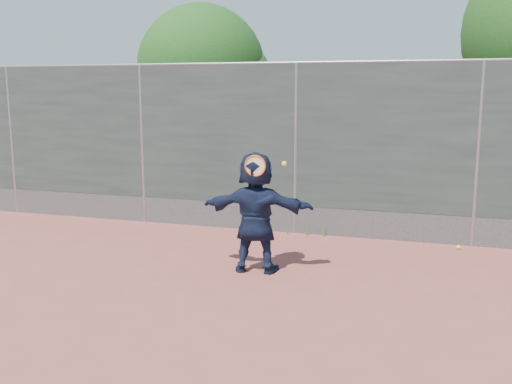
# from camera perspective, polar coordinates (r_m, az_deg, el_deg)

# --- Properties ---
(ground) EXTENTS (80.00, 80.00, 0.00)m
(ground) POSITION_cam_1_polar(r_m,az_deg,el_deg) (7.12, -2.74, -10.77)
(ground) COLOR #9E4C42
(ground) RESTS_ON ground
(player) EXTENTS (1.63, 0.65, 1.71)m
(player) POSITION_cam_1_polar(r_m,az_deg,el_deg) (7.98, 0.00, -2.02)
(player) COLOR #15203B
(player) RESTS_ON ground
(ball_ground) EXTENTS (0.07, 0.07, 0.07)m
(ball_ground) POSITION_cam_1_polar(r_m,az_deg,el_deg) (9.82, 19.60, -5.23)
(ball_ground) COLOR #FBF537
(ball_ground) RESTS_ON ground
(fence) EXTENTS (20.00, 0.06, 3.03)m
(fence) POSITION_cam_1_polar(r_m,az_deg,el_deg) (10.05, 3.98, 4.69)
(fence) COLOR #38423D
(fence) RESTS_ON ground
(swing_action) EXTENTS (0.58, 0.13, 0.51)m
(swing_action) POSITION_cam_1_polar(r_m,az_deg,el_deg) (7.65, 0.19, 2.53)
(swing_action) COLOR #E35B15
(swing_action) RESTS_ON ground
(tree_left) EXTENTS (3.15, 3.00, 4.53)m
(tree_left) POSITION_cam_1_polar(r_m,az_deg,el_deg) (13.79, -4.79, 11.82)
(tree_left) COLOR #382314
(tree_left) RESTS_ON ground
(weed_clump) EXTENTS (0.68, 0.07, 0.30)m
(weed_clump) POSITION_cam_1_polar(r_m,az_deg,el_deg) (10.12, 5.36, -3.62)
(weed_clump) COLOR #387226
(weed_clump) RESTS_ON ground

